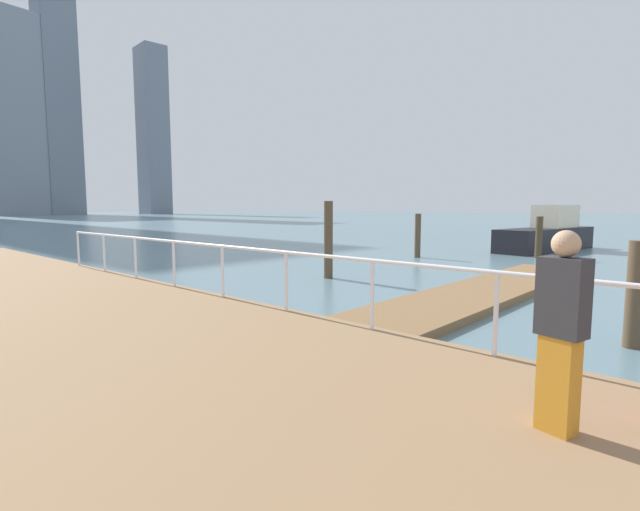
{
  "coord_description": "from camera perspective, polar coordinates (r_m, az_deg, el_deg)",
  "views": [
    {
      "loc": [
        -8.81,
        5.62,
        2.27
      ],
      "look_at": [
        -1.44,
        12.29,
        1.2
      ],
      "focal_mm": 26.14,
      "sensor_mm": 36.0,
      "label": 1
    }
  ],
  "objects": [
    {
      "name": "moored_boat_2",
      "position": [
        26.47,
        26.08,
        2.34
      ],
      "size": [
        7.35,
        2.86,
        2.31
      ],
      "color": "black",
      "rests_on": "ground_plane"
    },
    {
      "name": "dock_piling_1",
      "position": [
        14.57,
        1.03,
        1.93
      ],
      "size": [
        0.28,
        0.28,
        2.42
      ],
      "primitive_type": "cylinder",
      "color": "brown",
      "rests_on": "ground_plane"
    },
    {
      "name": "skyline_tower_4",
      "position": [
        141.53,
        -33.61,
        14.05
      ],
      "size": [
        14.17,
        13.29,
        48.57
      ],
      "primitive_type": "cube",
      "rotation": [
        0.0,
        0.0,
        0.09
      ],
      "color": "gray",
      "rests_on": "ground_plane"
    },
    {
      "name": "dock_piling_5",
      "position": [
        20.89,
        11.87,
        2.39
      ],
      "size": [
        0.26,
        0.26,
        1.93
      ],
      "primitive_type": "cylinder",
      "color": "brown",
      "rests_on": "ground_plane"
    },
    {
      "name": "pedestrian_1",
      "position": [
        4.3,
        27.43,
        -8.03
      ],
      "size": [
        0.3,
        0.4,
        1.67
      ],
      "color": "orange",
      "rests_on": "boardwalk"
    },
    {
      "name": "dock_piling_2",
      "position": [
        22.31,
        25.22,
        2.02
      ],
      "size": [
        0.29,
        0.29,
        1.81
      ],
      "primitive_type": "cylinder",
      "color": "#473826",
      "rests_on": "ground_plane"
    },
    {
      "name": "skyline_tower_6",
      "position": [
        142.6,
        -19.77,
        14.05
      ],
      "size": [
        7.03,
        8.8,
        45.76
      ],
      "primitive_type": "cube",
      "rotation": [
        0.0,
        0.0,
        -0.08
      ],
      "color": "slate",
      "rests_on": "ground_plane"
    },
    {
      "name": "ground_plane",
      "position": [
        17.02,
        -16.2,
        -1.8
      ],
      "size": [
        300.0,
        300.0,
        0.0
      ],
      "primitive_type": "plane",
      "color": "slate"
    },
    {
      "name": "boardwalk_railing",
      "position": [
        6.54,
        13.15,
        -2.98
      ],
      "size": [
        0.06,
        24.49,
        1.08
      ],
      "color": "white",
      "rests_on": "boardwalk"
    },
    {
      "name": "skyline_tower_5",
      "position": [
        144.65,
        -29.53,
        18.8
      ],
      "size": [
        9.2,
        7.1,
        71.96
      ],
      "primitive_type": "cube",
      "rotation": [
        0.0,
        0.0,
        0.08
      ],
      "color": "slate",
      "rests_on": "ground_plane"
    },
    {
      "name": "dock_piling_4",
      "position": [
        8.96,
        34.17,
        -3.99
      ],
      "size": [
        0.28,
        0.28,
        1.72
      ],
      "primitive_type": "cylinder",
      "color": "brown",
      "rests_on": "ground_plane"
    },
    {
      "name": "floating_dock",
      "position": [
        12.45,
        19.19,
        -4.31
      ],
      "size": [
        11.99,
        2.0,
        0.18
      ],
      "primitive_type": "cube",
      "color": "olive",
      "rests_on": "ground_plane"
    }
  ]
}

